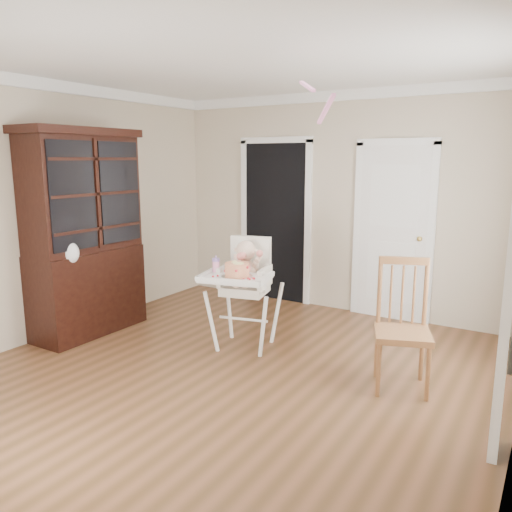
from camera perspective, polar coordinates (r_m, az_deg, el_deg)
The scene contains 14 objects.
floor at distance 4.51m, azimuth -3.68°, elevation -13.87°, with size 5.00×5.00×0.00m, color #52351C.
ceiling at distance 4.17m, azimuth -4.17°, elevation 22.09°, with size 5.00×5.00×0.00m, color white.
wall_back at distance 6.32m, azimuth 9.46°, elevation 5.92°, with size 4.50×4.50×0.00m, color #C5B39A.
wall_left at distance 5.73m, azimuth -22.60°, elevation 4.71°, with size 5.00×5.00×0.00m, color #C5B39A.
crown_molding at distance 4.16m, azimuth -4.16°, elevation 21.28°, with size 4.50×5.00×0.12m, color white, non-canonical shape.
doorway at distance 6.72m, azimuth 2.21°, elevation 4.29°, with size 1.06×0.05×2.22m.
closet_door at distance 6.10m, azimuth 15.37°, elevation 2.42°, with size 0.96×0.09×2.13m.
high_chair at distance 5.00m, azimuth -1.30°, elevation -2.73°, with size 0.82×0.94×1.15m.
baby at distance 4.99m, azimuth -1.18°, elevation -0.97°, with size 0.35×0.26×0.47m.
cake at distance 4.72m, azimuth -2.19°, elevation -1.60°, with size 0.30×0.30×0.14m.
sippy_cup at distance 4.94m, azimuth -4.60°, elevation -0.99°, with size 0.07×0.07×0.18m.
china_cabinet at distance 5.69m, azimuth -19.01°, elevation 2.47°, with size 0.58×1.31×2.22m.
dining_chair at distance 4.36m, azimuth 16.38°, elevation -8.02°, with size 0.57×0.57×1.09m.
streamer at distance 4.02m, azimuth 5.86°, elevation 18.75°, with size 0.03×0.50×0.02m, color #FA91C9, non-canonical shape.
Camera 1 is at (2.39, -3.33, 1.90)m, focal length 35.00 mm.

